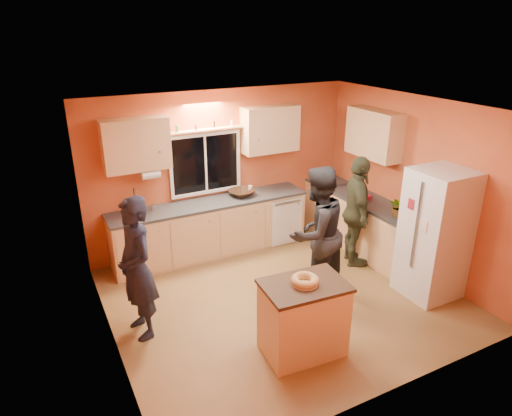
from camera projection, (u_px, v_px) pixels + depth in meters
ground at (282, 298)px, 6.32m from camera, size 4.50×4.50×0.00m
room_shell at (277, 177)px, 6.10m from camera, size 4.54×4.04×2.61m
back_counter at (232, 224)px, 7.56m from camera, size 4.23×0.62×0.90m
right_counter at (371, 228)px, 7.39m from camera, size 0.62×1.84×0.90m
refrigerator at (435, 234)px, 6.13m from camera, size 0.72×0.70×1.80m
island at (303, 318)px, 5.13m from camera, size 0.97×0.70×0.90m
bundt_pastry at (305, 280)px, 4.95m from camera, size 0.31×0.31×0.09m
person_left at (137, 269)px, 5.30m from camera, size 0.51×0.70×1.76m
person_center at (316, 233)px, 6.10m from camera, size 1.03×0.88×1.85m
person_right at (357, 212)px, 6.93m from camera, size 0.83×1.10×1.74m
mixing_bowl at (242, 193)px, 7.48m from camera, size 0.51×0.51×0.10m
utensil_crock at (138, 210)px, 6.71m from camera, size 0.14×0.14×0.17m
potted_plant at (399, 207)px, 6.63m from camera, size 0.31×0.27×0.32m
red_box at (366, 197)px, 7.33m from camera, size 0.19×0.17×0.07m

